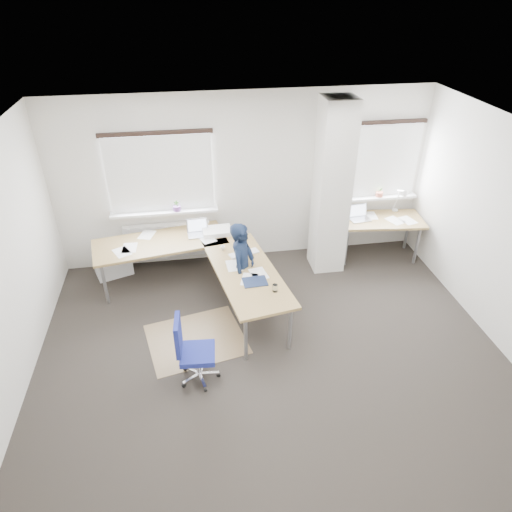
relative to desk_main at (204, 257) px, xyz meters
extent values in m
plane|color=black|center=(0.75, -1.41, -0.69)|extent=(6.00, 6.00, 0.00)
cube|color=silver|center=(0.75, 1.09, 0.71)|extent=(6.00, 0.04, 2.80)
cube|color=silver|center=(0.75, -3.91, 0.71)|extent=(6.00, 0.04, 2.80)
cube|color=silver|center=(3.75, -1.41, 0.71)|extent=(0.04, 5.00, 2.80)
cube|color=white|center=(0.75, -1.41, 2.11)|extent=(6.00, 5.00, 0.04)
cube|color=silver|center=(2.05, 0.54, 0.70)|extent=(0.50, 0.50, 2.78)
cube|color=white|center=(-0.55, 1.06, 0.91)|extent=(1.60, 0.04, 1.20)
cube|color=white|center=(-0.55, 1.02, 0.91)|extent=(1.60, 0.02, 1.20)
cube|color=white|center=(-0.55, 0.99, 0.29)|extent=(1.70, 0.20, 0.04)
cube|color=white|center=(3.05, 1.06, 0.91)|extent=(1.20, 0.04, 1.20)
cube|color=white|center=(3.05, 1.02, 0.91)|extent=(1.20, 0.02, 1.20)
cube|color=white|center=(3.05, 0.99, 0.29)|extent=(1.30, 0.20, 0.04)
cube|color=white|center=(-0.55, 1.01, -0.24)|extent=(1.40, 0.10, 0.60)
cylinder|color=#6F3D87|center=(-0.35, 0.97, 0.35)|extent=(0.12, 0.12, 0.08)
imported|color=#376327|center=(-0.35, 0.97, 0.39)|extent=(0.09, 0.06, 0.17)
cylinder|color=#B75E46|center=(3.05, 0.97, 0.35)|extent=(0.12, 0.12, 0.08)
imported|color=#376327|center=(3.05, 0.97, 0.39)|extent=(0.09, 0.07, 0.17)
cube|color=olive|center=(-0.21, -0.99, -0.69)|extent=(1.45, 1.30, 0.01)
cube|color=white|center=(-1.47, 0.84, -0.53)|extent=(0.65, 0.56, 0.33)
cube|color=olive|center=(-0.64, 0.49, 0.02)|extent=(2.11, 1.14, 0.04)
cube|color=olive|center=(0.55, -0.52, 0.02)|extent=(1.14, 2.11, 0.04)
cylinder|color=#96979C|center=(-1.48, 0.04, -0.35)|extent=(0.05, 0.05, 0.69)
cylinder|color=#96979C|center=(-1.58, 0.63, -0.35)|extent=(0.05, 0.05, 0.69)
cylinder|color=#96979C|center=(0.19, 0.94, -0.35)|extent=(0.05, 0.05, 0.69)
cylinder|color=#96979C|center=(0.41, -1.46, -0.35)|extent=(0.05, 0.05, 0.69)
cylinder|color=#96979C|center=(1.00, -1.35, -0.35)|extent=(0.05, 0.05, 0.69)
cylinder|color=#96979C|center=(0.69, 0.42, -0.35)|extent=(0.05, 0.05, 0.69)
cube|color=#B7B7BC|center=(-0.05, 0.59, 0.05)|extent=(0.35, 0.25, 0.01)
cube|color=#B7B7BC|center=(-0.05, 0.70, 0.16)|extent=(0.33, 0.07, 0.22)
cube|color=silver|center=(-0.05, 0.70, 0.16)|extent=(0.29, 0.05, 0.19)
cube|color=white|center=(0.58, -0.08, 0.05)|extent=(0.46, 0.26, 0.02)
cube|color=#16213E|center=(0.63, -0.81, 0.05)|extent=(0.33, 0.26, 0.01)
cube|color=white|center=(0.25, 0.61, 0.07)|extent=(0.47, 0.34, 0.07)
imported|color=white|center=(0.29, 0.09, 0.07)|extent=(0.09, 0.09, 0.07)
cylinder|color=silver|center=(0.85, -1.05, 0.09)|extent=(0.07, 0.07, 0.10)
cube|color=olive|center=(3.00, 0.67, 0.02)|extent=(1.47, 0.85, 0.04)
cylinder|color=#96979C|center=(2.38, 0.48, -0.35)|extent=(0.05, 0.05, 0.69)
cylinder|color=#96979C|center=(3.57, 0.35, -0.35)|extent=(0.05, 0.05, 0.69)
cylinder|color=#96979C|center=(2.43, 0.98, -0.35)|extent=(0.05, 0.05, 0.69)
cylinder|color=#96979C|center=(3.62, 0.85, -0.35)|extent=(0.05, 0.05, 0.69)
cube|color=#B7B7BC|center=(2.64, 0.69, 0.05)|extent=(0.36, 0.27, 0.01)
cube|color=#B7B7BC|center=(2.63, 0.81, 0.16)|extent=(0.33, 0.08, 0.22)
cube|color=silver|center=(2.63, 0.81, 0.16)|extent=(0.29, 0.07, 0.19)
cylinder|color=white|center=(3.36, 0.92, 0.05)|extent=(0.10, 0.10, 0.02)
cylinder|color=white|center=(3.36, 0.92, 0.24)|extent=(0.02, 0.16, 0.38)
cylinder|color=white|center=(3.36, 0.80, 0.46)|extent=(0.02, 0.29, 0.13)
cone|color=white|center=(3.36, 0.66, 0.44)|extent=(0.14, 0.16, 0.17)
cube|color=navy|center=(-0.20, -1.70, -0.29)|extent=(0.44, 0.44, 0.07)
cube|color=navy|center=(-0.40, -1.68, 0.01)|extent=(0.08, 0.36, 0.44)
cylinder|color=silver|center=(-0.20, -1.70, -0.45)|extent=(0.05, 0.05, 0.30)
cylinder|color=black|center=(0.03, -1.72, -0.66)|extent=(0.05, 0.03, 0.05)
cylinder|color=black|center=(-0.11, -1.49, -0.66)|extent=(0.04, 0.06, 0.05)
cylinder|color=black|center=(-0.37, -1.55, -0.66)|extent=(0.06, 0.05, 0.05)
cylinder|color=black|center=(-0.39, -1.82, -0.66)|extent=(0.06, 0.05, 0.05)
cylinder|color=black|center=(-0.14, -1.92, -0.66)|extent=(0.04, 0.06, 0.05)
imported|color=black|center=(0.52, -0.38, 0.00)|extent=(0.52, 0.60, 1.39)
camera|label=1|loc=(-0.14, -5.72, 3.55)|focal=32.00mm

